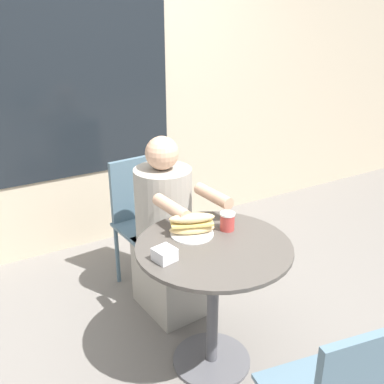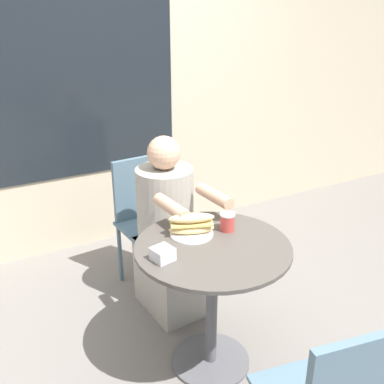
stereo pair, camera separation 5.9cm
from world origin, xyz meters
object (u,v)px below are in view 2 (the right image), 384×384
Objects in this scene: sandwich_on_plate at (192,225)px; seated_diner at (169,238)px; diner_chair at (145,211)px; cafe_table at (212,278)px; drink_cup at (227,222)px.

seated_diner is at bearing 80.17° from sandwich_on_plate.
diner_chair is 0.78× the size of seated_diner.
cafe_table is at bearing -74.77° from sandwich_on_plate.
drink_cup is (0.12, -0.81, 0.25)m from diner_chair.
seated_diner is at bearing 87.01° from diner_chair.
seated_diner is (0.01, -0.35, -0.04)m from diner_chair.
seated_diner is 0.56m from drink_cup.
seated_diner reaches higher than drink_cup.
seated_diner is 0.52m from sandwich_on_plate.
seated_diner is (0.03, 0.56, -0.05)m from cafe_table.
diner_chair is at bearing 88.55° from cafe_table.
diner_chair is (0.02, 0.91, -0.01)m from cafe_table.
sandwich_on_plate is at bearing 166.55° from drink_cup.
diner_chair is 3.64× the size of sandwich_on_plate.
diner_chair is 0.81m from sandwich_on_plate.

